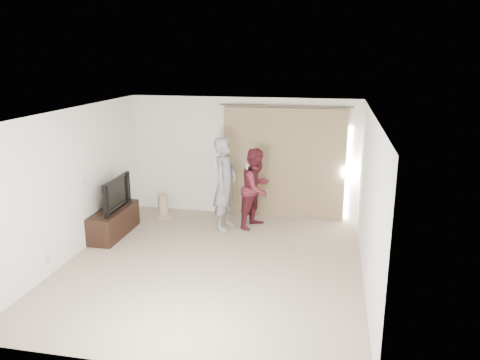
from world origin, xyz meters
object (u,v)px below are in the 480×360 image
person_man (225,184)px  person_woman (256,188)px  tv_console (114,222)px  tv (112,193)px

person_man → person_woman: person_man is taller
tv_console → person_woman: size_ratio=0.84×
person_woman → tv_console: bearing=-159.1°
tv → person_man: size_ratio=0.59×
person_woman → person_man: bearing=-158.2°
tv_console → person_man: (2.09, 0.79, 0.68)m
tv_console → person_man: bearing=20.6°
tv_console → tv: 0.59m
tv → person_woman: size_ratio=0.67×
tv_console → tv: size_ratio=1.25×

